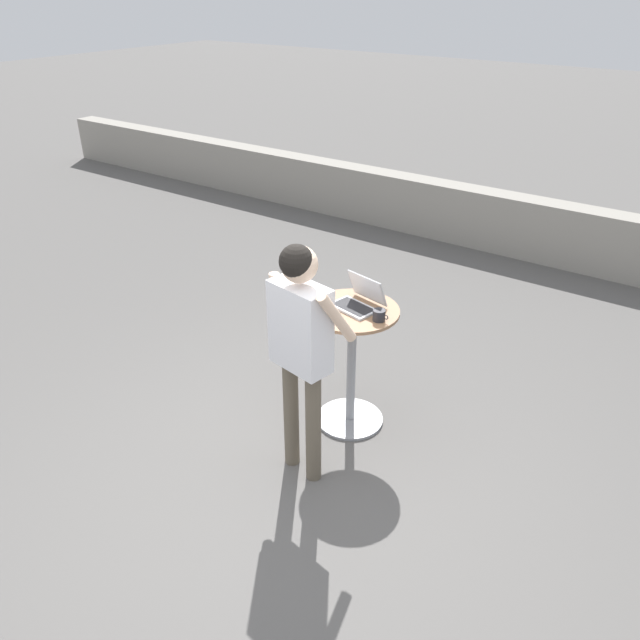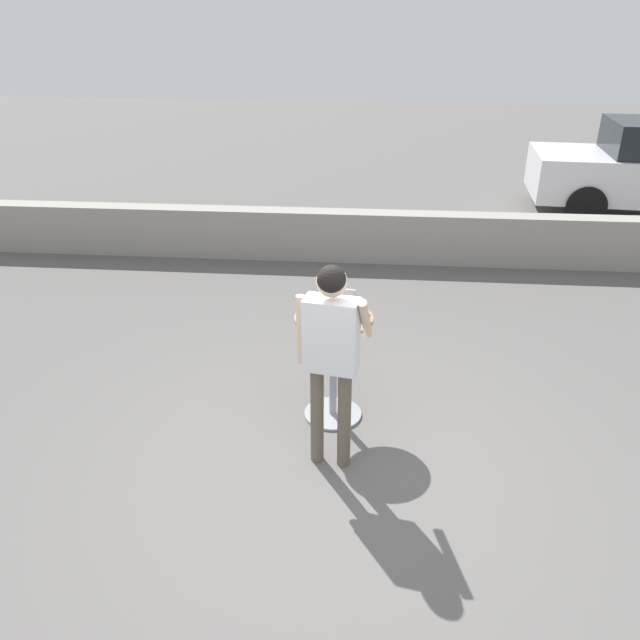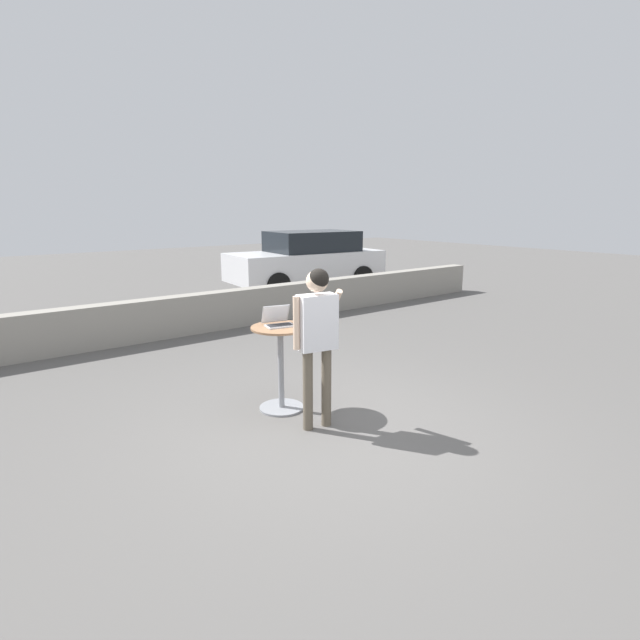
{
  "view_description": "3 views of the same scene",
  "coord_description": "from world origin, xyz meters",
  "px_view_note": "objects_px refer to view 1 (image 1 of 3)",
  "views": [
    {
      "loc": [
        2.1,
        -2.58,
        3.19
      ],
      "look_at": [
        0.08,
        0.32,
        1.23
      ],
      "focal_mm": 35.0,
      "sensor_mm": 36.0,
      "label": 1
    },
    {
      "loc": [
        0.29,
        -3.99,
        3.4
      ],
      "look_at": [
        -0.1,
        0.42,
        1.23
      ],
      "focal_mm": 35.0,
      "sensor_mm": 36.0,
      "label": 2
    },
    {
      "loc": [
        -3.13,
        -3.9,
        2.41
      ],
      "look_at": [
        0.21,
        0.44,
        1.16
      ],
      "focal_mm": 28.0,
      "sensor_mm": 36.0,
      "label": 3
    }
  ],
  "objects_px": {
    "coffee_mug": "(379,315)",
    "standing_person": "(300,334)",
    "cafe_table": "(352,357)",
    "laptop": "(359,300)"
  },
  "relations": [
    {
      "from": "laptop",
      "to": "standing_person",
      "type": "relative_size",
      "value": 0.22
    },
    {
      "from": "cafe_table",
      "to": "laptop",
      "type": "bearing_deg",
      "value": 78.52
    },
    {
      "from": "cafe_table",
      "to": "coffee_mug",
      "type": "relative_size",
      "value": 8.47
    },
    {
      "from": "coffee_mug",
      "to": "standing_person",
      "type": "relative_size",
      "value": 0.07
    },
    {
      "from": "coffee_mug",
      "to": "standing_person",
      "type": "height_order",
      "value": "standing_person"
    },
    {
      "from": "cafe_table",
      "to": "standing_person",
      "type": "distance_m",
      "value": 0.87
    },
    {
      "from": "laptop",
      "to": "coffee_mug",
      "type": "height_order",
      "value": "laptop"
    },
    {
      "from": "cafe_table",
      "to": "standing_person",
      "type": "bearing_deg",
      "value": -87.95
    },
    {
      "from": "laptop",
      "to": "coffee_mug",
      "type": "relative_size",
      "value": 3.2
    },
    {
      "from": "laptop",
      "to": "coffee_mug",
      "type": "xyz_separation_m",
      "value": [
        0.23,
        -0.1,
        -0.01
      ]
    }
  ]
}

